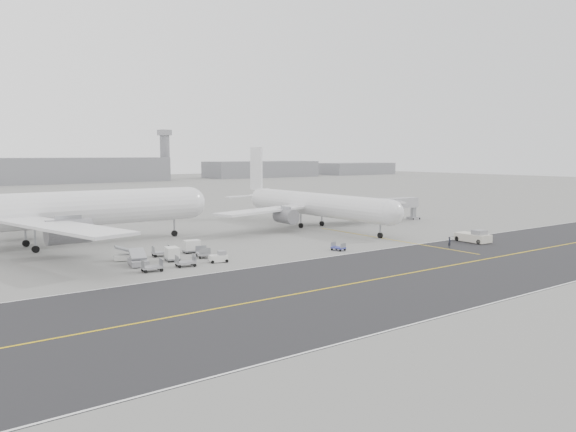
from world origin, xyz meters
TOP-DOWN VIEW (x-y plane):
  - ground at (0.00, 0.00)m, footprint 700.00×700.00m
  - taxiway at (5.02, -17.98)m, footprint 220.00×59.00m
  - horizon_buildings at (30.00, 260.00)m, footprint 520.00×28.00m
  - control_tower at (100.00, 265.00)m, footprint 7.00×7.00m
  - airliner_a at (-27.02, 32.77)m, footprint 65.09×64.39m
  - airliner_b at (29.56, 27.72)m, footprint 51.12×51.69m
  - pushback_tug at (40.04, -6.60)m, footprint 3.39×8.40m
  - jet_bridge at (52.73, 25.34)m, footprint 15.17×4.75m
  - gse_cluster at (-12.31, 9.10)m, footprint 21.68×21.14m
  - stray_dolly at (14.05, 1.31)m, footprint 1.83×2.53m
  - ground_crew_a at (31.38, -7.96)m, footprint 0.81×0.66m

SIDE VIEW (x-z plane):
  - ground at x=0.00m, z-range 0.00..0.00m
  - horizon_buildings at x=30.00m, z-range -14.00..14.00m
  - gse_cluster at x=-12.31m, z-range -1.10..1.10m
  - stray_dolly at x=14.05m, z-range -0.71..0.71m
  - taxiway at x=5.02m, z-range -0.01..0.03m
  - ground_crew_a at x=31.38m, z-range 0.00..1.92m
  - pushback_tug at x=40.04m, z-range -0.21..2.17m
  - jet_bridge at x=52.73m, z-range 1.12..6.78m
  - airliner_b at x=29.56m, z-range -3.77..14.06m
  - airliner_a at x=-27.02m, z-range -4.77..17.69m
  - control_tower at x=100.00m, z-range 0.63..31.88m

